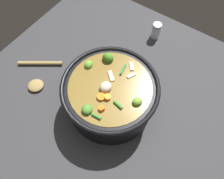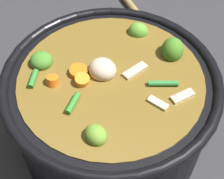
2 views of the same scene
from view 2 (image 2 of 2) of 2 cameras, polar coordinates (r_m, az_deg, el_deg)
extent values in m
plane|color=#2D2D30|center=(0.61, -0.16, -7.01)|extent=(1.10, 1.10, 0.00)
cylinder|color=black|center=(0.56, -0.18, -3.04)|extent=(0.31, 0.31, 0.14)
torus|color=black|center=(0.50, -0.20, 1.85)|extent=(0.33, 0.33, 0.02)
cylinder|color=brown|center=(0.55, -0.18, -2.69)|extent=(0.28, 0.28, 0.14)
ellipsoid|color=olive|center=(0.43, -2.46, -7.72)|extent=(0.04, 0.04, 0.03)
ellipsoid|color=#447E2A|center=(0.53, -11.83, 4.75)|extent=(0.04, 0.04, 0.03)
ellipsoid|color=#407720|center=(0.54, 10.16, 6.61)|extent=(0.04, 0.04, 0.04)
ellipsoid|color=#599530|center=(0.57, 4.41, 9.72)|extent=(0.04, 0.03, 0.03)
cylinder|color=orange|center=(0.50, -9.97, 1.27)|extent=(0.02, 0.02, 0.02)
cylinder|color=orange|center=(0.49, -5.09, 1.40)|extent=(0.03, 0.03, 0.02)
cylinder|color=orange|center=(0.51, -5.54, 3.25)|extent=(0.03, 0.03, 0.01)
ellipsoid|color=beige|center=(0.50, -1.63, 3.40)|extent=(0.05, 0.04, 0.03)
cylinder|color=#2E803A|center=(0.49, 8.61, 0.85)|extent=(0.04, 0.02, 0.01)
cylinder|color=#2F7F2A|center=(0.47, -6.64, -2.31)|extent=(0.01, 0.03, 0.01)
cylinder|color=#2F792B|center=(0.50, -13.17, 1.78)|extent=(0.01, 0.03, 0.01)
cube|color=beige|center=(0.47, 7.74, -2.29)|extent=(0.03, 0.02, 0.01)
cube|color=beige|center=(0.51, 3.92, 3.20)|extent=(0.04, 0.04, 0.01)
cube|color=beige|center=(0.48, 11.83, -1.10)|extent=(0.03, 0.03, 0.01)
ellipsoid|color=olive|center=(0.82, -3.65, 11.83)|extent=(0.09, 0.09, 0.02)
cylinder|color=olive|center=(0.85, 3.44, 13.64)|extent=(0.12, 0.16, 0.02)
camera|label=1|loc=(0.42, -99.18, 43.25)|focal=33.45mm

